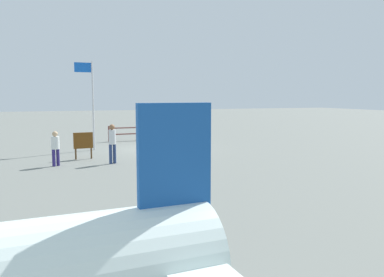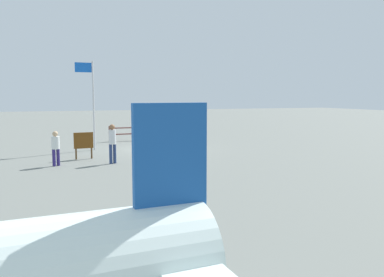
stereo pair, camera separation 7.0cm
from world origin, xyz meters
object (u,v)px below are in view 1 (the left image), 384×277
(suitcase_olive, at_px, (166,134))
(worker_trailing, at_px, (112,141))
(worker_lead, at_px, (170,135))
(signboard, at_px, (83,142))
(suitcase_dark, at_px, (185,131))
(suitcase_grey, at_px, (184,131))
(suitcase_maroon, at_px, (174,132))
(worker_supervisor, at_px, (55,146))
(luggage_cart, at_px, (176,137))
(flagpole, at_px, (91,97))

(suitcase_olive, distance_m, worker_trailing, 6.83)
(suitcase_olive, bearing_deg, worker_lead, 78.14)
(worker_lead, relative_size, signboard, 1.29)
(worker_trailing, bearing_deg, suitcase_dark, -133.55)
(suitcase_grey, xyz_separation_m, suitcase_maroon, (0.82, 0.46, 0.04))
(suitcase_dark, bearing_deg, worker_supervisor, 35.04)
(luggage_cart, height_order, worker_trailing, worker_trailing)
(worker_supervisor, distance_m, flagpole, 5.46)
(worker_trailing, relative_size, worker_supervisor, 1.17)
(suitcase_maroon, relative_size, worker_trailing, 0.32)
(luggage_cart, height_order, worker_lead, worker_lead)
(suitcase_maroon, bearing_deg, luggage_cart, -167.86)
(suitcase_dark, distance_m, worker_trailing, 8.07)
(suitcase_maroon, height_order, worker_trailing, worker_trailing)
(worker_lead, relative_size, flagpole, 0.34)
(signboard, bearing_deg, worker_trailing, 122.10)
(suitcase_olive, distance_m, worker_supervisor, 8.36)
(worker_lead, relative_size, worker_supervisor, 1.09)
(suitcase_grey, relative_size, worker_supervisor, 0.44)
(suitcase_grey, distance_m, worker_lead, 4.51)
(suitcase_dark, height_order, worker_lead, worker_lead)
(worker_lead, xyz_separation_m, worker_trailing, (3.52, 2.47, 0.09))
(suitcase_grey, bearing_deg, suitcase_olive, 33.25)
(suitcase_maroon, relative_size, signboard, 0.44)
(luggage_cart, xyz_separation_m, suitcase_dark, (-0.58, 0.15, 0.34))
(luggage_cart, relative_size, suitcase_maroon, 4.13)
(suitcase_dark, relative_size, worker_lead, 0.38)
(suitcase_olive, distance_m, suitcase_maroon, 0.91)
(worker_lead, bearing_deg, suitcase_dark, -121.00)
(worker_supervisor, bearing_deg, worker_trailing, 174.13)
(suitcase_maroon, distance_m, flagpole, 5.78)
(suitcase_olive, relative_size, suitcase_dark, 0.77)
(suitcase_olive, distance_m, suitcase_dark, 1.48)
(worker_supervisor, bearing_deg, suitcase_grey, -142.70)
(suitcase_dark, bearing_deg, suitcase_olive, 16.92)
(worker_trailing, relative_size, flagpole, 0.36)
(suitcase_maroon, relative_size, worker_lead, 0.34)
(suitcase_olive, distance_m, flagpole, 5.07)
(luggage_cart, bearing_deg, worker_trailing, 50.30)
(suitcase_olive, height_order, worker_supervisor, worker_supervisor)
(flagpole, bearing_deg, worker_lead, 148.38)
(luggage_cart, bearing_deg, suitcase_grey, -148.57)
(worker_trailing, bearing_deg, worker_supervisor, -5.87)
(luggage_cart, distance_m, worker_lead, 3.84)
(suitcase_maroon, bearing_deg, suitcase_olive, 37.55)
(suitcase_grey, distance_m, signboard, 8.23)
(worker_trailing, bearing_deg, signboard, -57.90)
(luggage_cart, distance_m, signboard, 7.41)
(luggage_cart, relative_size, suitcase_grey, 3.49)
(flagpole, bearing_deg, signboard, 76.42)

